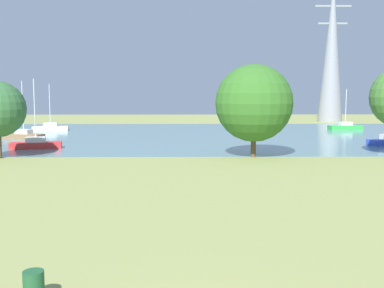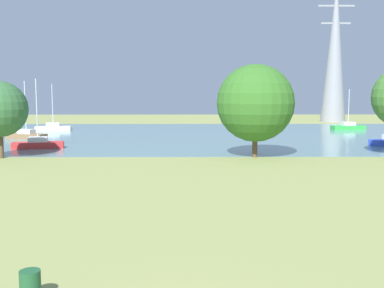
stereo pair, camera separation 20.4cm
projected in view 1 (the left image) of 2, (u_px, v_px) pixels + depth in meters
The scene contains 9 objects.
ground_plane at pixel (186, 174), 31.90m from camera, with size 160.00×160.00×0.00m, color #8C9351.
litter_bin at pixel (34, 286), 12.60m from camera, with size 0.56×0.56×0.80m, color #1E512D.
water_surface at pixel (186, 135), 59.72m from camera, with size 140.00×40.00×0.02m, color slate.
sailboat_brown at pixel (24, 135), 54.82m from camera, with size 5.03×3.01×6.66m.
sailboat_white at pixel (50, 127), 66.15m from camera, with size 4.96×2.16×6.49m.
sailboat_red at pixel (36, 144), 45.75m from camera, with size 5.00×2.43×6.68m.
sailboat_green at pixel (345, 127), 68.02m from camera, with size 4.97×2.22×5.77m.
tree_east_near at pixel (254, 103), 39.49m from camera, with size 6.48×6.48×7.78m.
electricity_pylon at pixel (332, 50), 84.36m from camera, with size 6.40×4.40×25.51m.
Camera 1 is at (-0.07, -9.48, 5.56)m, focal length 44.37 mm.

